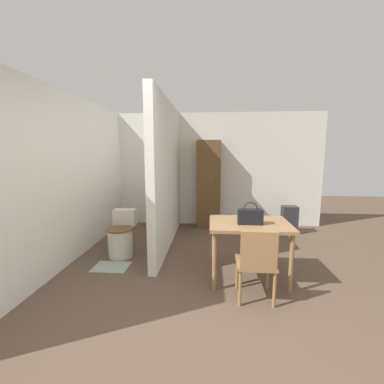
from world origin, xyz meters
TOP-DOWN VIEW (x-y plane):
  - ground_plane at (0.00, 0.00)m, footprint 16.00×16.00m
  - wall_back at (0.00, 3.85)m, footprint 5.01×0.12m
  - wall_left at (-2.07, 1.90)m, footprint 0.12×4.79m
  - partition_wall at (-0.70, 2.48)m, footprint 0.12×2.61m
  - dining_table at (0.56, 1.22)m, footprint 1.01×0.75m
  - wooden_chair at (0.57, 0.71)m, footprint 0.43×0.43m
  - toilet at (-1.35, 1.87)m, footprint 0.41×0.56m
  - handbag at (0.55, 1.14)m, footprint 0.30×0.12m
  - wooden_cabinet at (0.01, 3.60)m, footprint 0.51×0.37m
  - bath_mat at (-1.35, 1.41)m, footprint 0.50×0.37m
  - space_heater at (1.67, 3.23)m, footprint 0.30×0.23m

SIDE VIEW (x-z plane):
  - ground_plane at x=0.00m, z-range 0.00..0.00m
  - bath_mat at x=-1.35m, z-range 0.00..0.01m
  - space_heater at x=1.67m, z-range 0.00..0.56m
  - toilet at x=-1.35m, z-range -0.05..0.65m
  - wooden_chair at x=0.57m, z-range 0.04..0.88m
  - dining_table at x=0.56m, z-range 0.29..1.05m
  - handbag at x=0.55m, z-range 0.72..1.00m
  - wooden_cabinet at x=0.01m, z-range 0.00..1.89m
  - wall_back at x=0.00m, z-range 0.00..2.50m
  - wall_left at x=-2.07m, z-range 0.00..2.50m
  - partition_wall at x=-0.70m, z-range 0.00..2.50m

